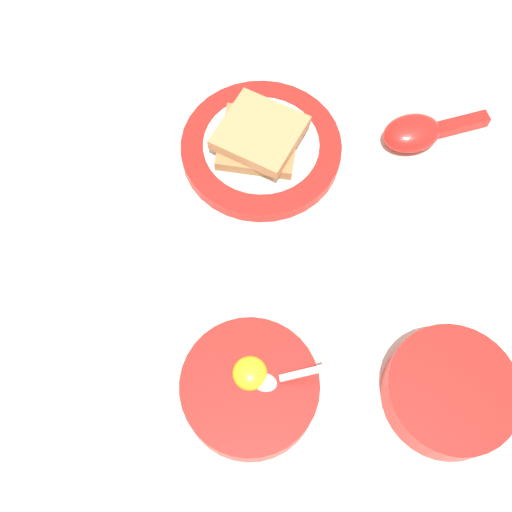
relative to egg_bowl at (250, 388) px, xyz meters
name	(u,v)px	position (x,y,z in m)	size (l,w,h in m)	color
ground_plane	(429,318)	(0.18, 0.13, -0.02)	(3.00, 3.00, 0.00)	silver
egg_bowl	(250,388)	(0.00, 0.00, 0.00)	(0.15, 0.14, 0.07)	red
toast_plate	(261,148)	(-0.06, 0.30, -0.01)	(0.20, 0.20, 0.02)	red
toast_sandwich	(259,137)	(-0.06, 0.30, 0.01)	(0.12, 0.11, 0.03)	#9E7042
soup_spoon	(418,132)	(0.13, 0.37, -0.01)	(0.14, 0.10, 0.03)	red
congee_bowl	(450,392)	(0.20, 0.04, 0.00)	(0.14, 0.14, 0.04)	red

